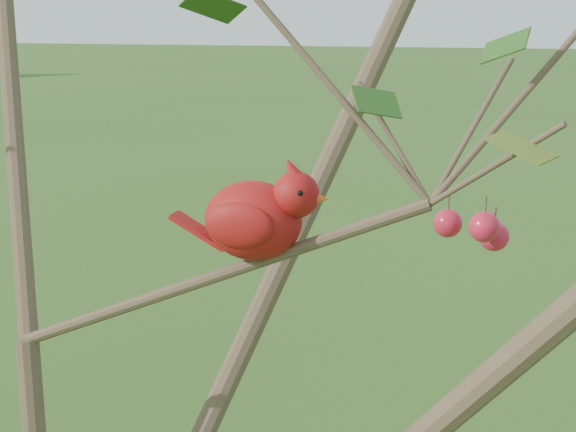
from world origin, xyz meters
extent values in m
sphere|color=red|center=(0.63, 0.07, 2.15)|extent=(0.04, 0.04, 0.04)
sphere|color=red|center=(0.62, 0.03, 2.18)|extent=(0.04, 0.04, 0.04)
sphere|color=red|center=(0.57, 0.12, 2.16)|extent=(0.04, 0.04, 0.04)
ellipsoid|color=#A8190E|center=(0.31, 0.07, 2.16)|extent=(0.15, 0.12, 0.11)
sphere|color=#A8190E|center=(0.37, 0.06, 2.20)|extent=(0.07, 0.07, 0.06)
cone|color=#A8190E|center=(0.37, 0.06, 2.23)|extent=(0.05, 0.04, 0.05)
cone|color=#D85914|center=(0.40, 0.06, 2.20)|extent=(0.03, 0.03, 0.02)
ellipsoid|color=black|center=(0.39, 0.06, 2.20)|extent=(0.02, 0.04, 0.03)
cube|color=#A8190E|center=(0.23, 0.08, 2.14)|extent=(0.09, 0.04, 0.05)
ellipsoid|color=#A8190E|center=(0.31, 0.11, 2.17)|extent=(0.10, 0.04, 0.06)
ellipsoid|color=#A8190E|center=(0.30, 0.03, 2.17)|extent=(0.10, 0.04, 0.06)
camera|label=1|loc=(0.55, -1.07, 2.47)|focal=55.00mm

